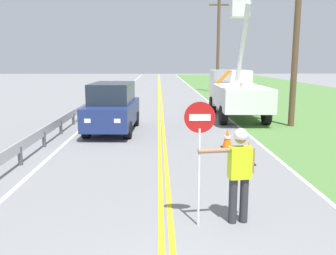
# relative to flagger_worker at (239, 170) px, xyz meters

# --- Properties ---
(centerline_yellow_left) EXTENTS (0.11, 110.00, 0.01)m
(centerline_yellow_left) POSITION_rel_flagger_worker_xyz_m (-1.46, 16.53, -1.04)
(centerline_yellow_left) COLOR yellow
(centerline_yellow_left) RESTS_ON ground
(centerline_yellow_right) EXTENTS (0.11, 110.00, 0.01)m
(centerline_yellow_right) POSITION_rel_flagger_worker_xyz_m (-1.28, 16.53, -1.04)
(centerline_yellow_right) COLOR yellow
(centerline_yellow_right) RESTS_ON ground
(edge_line_right) EXTENTS (0.12, 110.00, 0.01)m
(edge_line_right) POSITION_rel_flagger_worker_xyz_m (2.23, 16.53, -1.04)
(edge_line_right) COLOR silver
(edge_line_right) RESTS_ON ground
(edge_line_left) EXTENTS (0.12, 110.00, 0.01)m
(edge_line_left) POSITION_rel_flagger_worker_xyz_m (-4.97, 16.53, -1.04)
(edge_line_left) COLOR silver
(edge_line_left) RESTS_ON ground
(flagger_worker) EXTENTS (1.08, 0.31, 1.83)m
(flagger_worker) POSITION_rel_flagger_worker_xyz_m (0.00, 0.00, 0.00)
(flagger_worker) COLOR #2D2D33
(flagger_worker) RESTS_ON ground
(stop_sign_paddle) EXTENTS (0.56, 0.04, 2.33)m
(stop_sign_paddle) POSITION_rel_flagger_worker_xyz_m (-0.76, -0.11, 0.66)
(stop_sign_paddle) COLOR silver
(stop_sign_paddle) RESTS_ON ground
(utility_bucket_truck) EXTENTS (2.83, 6.87, 6.02)m
(utility_bucket_truck) POSITION_rel_flagger_worker_xyz_m (2.70, 13.15, 0.39)
(utility_bucket_truck) COLOR white
(utility_bucket_truck) RESTS_ON ground
(oncoming_suv_nearest) EXTENTS (2.08, 4.68, 2.10)m
(oncoming_suv_nearest) POSITION_rel_flagger_worker_xyz_m (-3.46, 9.10, 0.01)
(oncoming_suv_nearest) COLOR navy
(oncoming_suv_nearest) RESTS_ON ground
(utility_pole_near) EXTENTS (1.80, 0.28, 8.20)m
(utility_pole_near) POSITION_rel_flagger_worker_xyz_m (4.73, 10.23, 3.24)
(utility_pole_near) COLOR brown
(utility_pole_near) RESTS_ON ground
(utility_pole_mid) EXTENTS (1.80, 0.28, 8.63)m
(utility_pole_mid) POSITION_rel_flagger_worker_xyz_m (4.13, 28.32, 3.45)
(utility_pole_mid) COLOR brown
(utility_pole_mid) RESTS_ON ground
(traffic_cone_lead) EXTENTS (0.40, 0.40, 0.70)m
(traffic_cone_lead) POSITION_rel_flagger_worker_xyz_m (1.16, 3.94, -0.71)
(traffic_cone_lead) COLOR orange
(traffic_cone_lead) RESTS_ON ground
(traffic_cone_mid) EXTENTS (0.40, 0.40, 0.70)m
(traffic_cone_mid) POSITION_rel_flagger_worker_xyz_m (0.93, 5.99, -0.71)
(traffic_cone_mid) COLOR orange
(traffic_cone_mid) RESTS_ON ground
(guardrail_left_shoulder) EXTENTS (0.10, 32.00, 0.71)m
(guardrail_left_shoulder) POSITION_rel_flagger_worker_xyz_m (-5.57, 12.00, -0.53)
(guardrail_left_shoulder) COLOR #9EA0A3
(guardrail_left_shoulder) RESTS_ON ground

